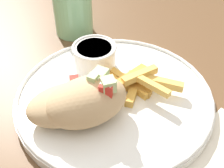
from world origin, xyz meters
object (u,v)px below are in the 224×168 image
pita_sandwich_near (86,100)px  sauce_ramekin (95,56)px  plate (112,96)px  pita_sandwich_far (69,103)px  fries_pile (136,82)px  water_glass (73,10)px

pita_sandwich_near → sauce_ramekin: bearing=60.3°
plate → pita_sandwich_far: bearing=166.9°
plate → fries_pile: fries_pile is taller
pita_sandwich_near → fries_pile: 0.09m
pita_sandwich_near → water_glass: bearing=73.2°
plate → water_glass: bearing=61.1°
fries_pile → water_glass: (0.07, 0.20, 0.02)m
sauce_ramekin → fries_pile: bearing=-88.9°
pita_sandwich_far → sauce_ramekin: (0.10, 0.05, -0.00)m
pita_sandwich_far → water_glass: size_ratio=1.26×
plate → fries_pile: (0.03, -0.02, 0.02)m
pita_sandwich_near → pita_sandwich_far: bearing=151.6°
fries_pile → sauce_ramekin: (-0.00, 0.08, 0.01)m
plate → water_glass: size_ratio=2.79×
fries_pile → pita_sandwich_far: bearing=161.2°
pita_sandwich_near → pita_sandwich_far: 0.02m
fries_pile → water_glass: bearing=71.3°
fries_pile → sauce_ramekin: bearing=91.1°
plate → pita_sandwich_far: size_ratio=2.21×
fries_pile → sauce_ramekin: 0.08m
pita_sandwich_near → fries_pile: bearing=12.6°
plate → pita_sandwich_near: size_ratio=2.21×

